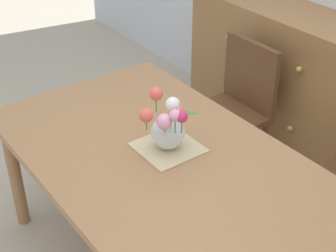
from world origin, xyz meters
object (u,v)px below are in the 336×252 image
Objects in this scene: chair_left at (235,104)px; flower_vase at (168,126)px; dining_table at (165,172)px; dresser at (283,83)px.

flower_vase is (0.40, -0.80, 0.34)m from chair_left.
dresser is at bearing 110.55° from dining_table.
dresser reaches higher than dining_table.
flower_vase is (-0.05, 0.05, 0.20)m from dining_table.
flower_vase is at bearing 132.89° from dining_table.
dining_table is at bearing -69.45° from dresser.
flower_vase reaches higher than dining_table.
chair_left is at bearing -84.14° from dresser.
dining_table is at bearing 117.70° from chair_left.
chair_left is 3.26× the size of flower_vase.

